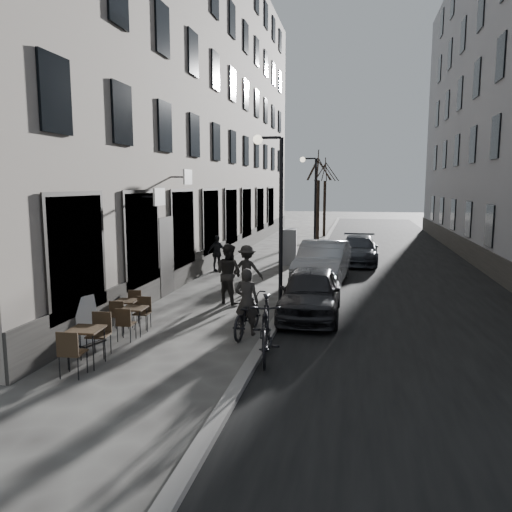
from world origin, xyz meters
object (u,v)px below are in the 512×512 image
(car_near, at_px, (310,292))
(moped, at_px, (266,328))
(sign_board, at_px, (88,325))
(pedestrian_far, at_px, (217,253))
(tree_far, at_px, (325,170))
(bistro_set_a, at_px, (86,343))
(pedestrian_near, at_px, (229,274))
(streetlamp_far, at_px, (312,194))
(bistro_set_c, at_px, (126,310))
(pedestrian_mid, at_px, (247,270))
(bistro_set_b, at_px, (135,318))
(tree_near, at_px, (318,167))
(car_far, at_px, (358,250))
(streetlamp_near, at_px, (275,201))
(car_mid, at_px, (323,262))
(utility_cabinet, at_px, (290,247))
(bicycle, at_px, (247,314))

(car_near, xyz_separation_m, moped, (-0.60, -3.62, -0.03))
(sign_board, bearing_deg, moped, 15.50)
(pedestrian_far, bearing_deg, tree_far, 33.09)
(bistro_set_a, height_order, pedestrian_near, pedestrian_near)
(bistro_set_a, distance_m, sign_board, 1.50)
(streetlamp_far, bearing_deg, car_near, -84.85)
(bistro_set_a, relative_size, bistro_set_c, 1.15)
(bistro_set_c, bearing_deg, pedestrian_mid, 55.89)
(bistro_set_b, distance_m, pedestrian_far, 9.18)
(tree_near, relative_size, car_far, 1.31)
(streetlamp_far, height_order, bistro_set_a, streetlamp_far)
(car_far, bearing_deg, streetlamp_near, -104.74)
(bistro_set_c, distance_m, pedestrian_far, 8.49)
(streetlamp_near, bearing_deg, streetlamp_far, 90.00)
(sign_board, height_order, pedestrian_near, pedestrian_near)
(bistro_set_c, bearing_deg, streetlamp_far, 71.31)
(car_mid, bearing_deg, bistro_set_a, -108.83)
(tree_far, xyz_separation_m, bistro_set_c, (-3.51, -23.89, -4.25))
(bistro_set_c, xyz_separation_m, pedestrian_far, (0.01, 8.48, 0.35))
(utility_cabinet, relative_size, pedestrian_near, 0.88)
(bistro_set_c, distance_m, bicycle, 3.25)
(tree_far, distance_m, bistro_set_b, 25.11)
(streetlamp_near, bearing_deg, pedestrian_near, 178.18)
(bistro_set_c, bearing_deg, bistro_set_a, -85.26)
(bistro_set_a, height_order, car_near, car_near)
(sign_board, height_order, car_mid, car_mid)
(utility_cabinet, bearing_deg, car_mid, -71.92)
(pedestrian_mid, bearing_deg, car_far, -113.67)
(car_near, bearing_deg, pedestrian_mid, 133.77)
(bistro_set_b, relative_size, moped, 0.62)
(bicycle, bearing_deg, bistro_set_a, 50.31)
(bistro_set_a, bearing_deg, pedestrian_far, 88.13)
(moped, bearing_deg, pedestrian_near, 105.16)
(streetlamp_far, relative_size, tree_far, 0.89)
(streetlamp_far, xyz_separation_m, utility_cabinet, (-0.63, -3.98, -2.34))
(bistro_set_c, xyz_separation_m, pedestrian_near, (1.99, 2.94, 0.52))
(streetlamp_near, bearing_deg, utility_cabinet, 94.48)
(sign_board, bearing_deg, utility_cabinet, 94.43)
(streetlamp_near, relative_size, pedestrian_far, 3.34)
(bistro_set_b, xyz_separation_m, pedestrian_mid, (1.74, 4.90, 0.42))
(utility_cabinet, distance_m, pedestrian_mid, 6.72)
(bistro_set_c, distance_m, pedestrian_mid, 4.82)
(bistro_set_a, xyz_separation_m, pedestrian_far, (-0.52, 11.35, 0.29))
(pedestrian_mid, distance_m, pedestrian_far, 4.83)
(tree_far, relative_size, bicycle, 2.97)
(tree_near, xyz_separation_m, bistro_set_b, (-2.96, -18.57, -4.25))
(bistro_set_b, xyz_separation_m, car_near, (4.06, 2.55, 0.28))
(bistro_set_a, relative_size, pedestrian_mid, 0.95)
(bistro_set_c, xyz_separation_m, utility_cabinet, (2.81, 10.91, 0.41))
(tree_near, distance_m, car_near, 16.54)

